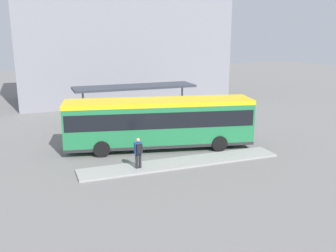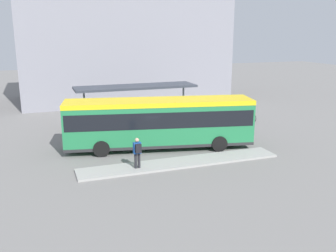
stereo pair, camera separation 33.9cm
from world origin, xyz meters
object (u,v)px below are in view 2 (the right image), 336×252
object	(u,v)px
city_bus	(159,120)
bicycle_yellow	(242,114)
pedestrian_waiting	(137,151)
potted_planter_far_side	(152,121)
bicycle_orange	(251,117)
potted_planter_near_shelter	(192,118)
bicycle_white	(247,115)

from	to	relation	value
city_bus	bicycle_yellow	world-z (taller)	city_bus
pedestrian_waiting	bicycle_yellow	size ratio (longest dim) A/B	1.09
pedestrian_waiting	potted_planter_far_side	world-z (taller)	pedestrian_waiting
bicycle_yellow	bicycle_orange	bearing A→B (deg)	-7.37
bicycle_yellow	pedestrian_waiting	bearing A→B (deg)	-60.99
pedestrian_waiting	potted_planter_near_shelter	distance (m)	10.69
bicycle_orange	bicycle_white	world-z (taller)	bicycle_white
bicycle_yellow	potted_planter_near_shelter	world-z (taller)	potted_planter_near_shelter
city_bus	bicycle_yellow	distance (m)	12.00
bicycle_yellow	city_bus	bearing A→B (deg)	-66.93
pedestrian_waiting	bicycle_white	xyz separation A→B (m)	(12.65, 9.12, -0.75)
pedestrian_waiting	bicycle_orange	size ratio (longest dim) A/B	1.10
city_bus	pedestrian_waiting	world-z (taller)	city_bus
city_bus	pedestrian_waiting	size ratio (longest dim) A/B	7.11
bicycle_white	potted_planter_near_shelter	world-z (taller)	potted_planter_near_shelter
pedestrian_waiting	bicycle_yellow	bearing A→B (deg)	-54.45
pedestrian_waiting	potted_planter_near_shelter	xyz separation A→B (m)	(6.87, 8.19, -0.37)
bicycle_orange	bicycle_white	xyz separation A→B (m)	(0.06, 0.69, 0.04)
pedestrian_waiting	bicycle_yellow	distance (m)	15.95
bicycle_yellow	potted_planter_far_side	world-z (taller)	potted_planter_far_side
pedestrian_waiting	bicycle_yellow	xyz separation A→B (m)	(12.55, 9.81, -0.78)
bicycle_white	potted_planter_near_shelter	xyz separation A→B (m)	(-5.79, -0.93, 0.38)
bicycle_yellow	potted_planter_far_side	distance (m)	9.30
city_bus	potted_planter_near_shelter	world-z (taller)	city_bus
city_bus	potted_planter_far_side	xyz separation A→B (m)	(0.95, 4.62, -1.20)
bicycle_orange	bicycle_yellow	distance (m)	1.38
bicycle_yellow	potted_planter_far_side	bearing A→B (deg)	-88.48
bicycle_white	bicycle_yellow	world-z (taller)	bicycle_white
potted_planter_far_side	potted_planter_near_shelter	bearing A→B (deg)	1.22
bicycle_yellow	potted_planter_near_shelter	distance (m)	5.93
city_bus	bicycle_orange	bearing A→B (deg)	37.48
potted_planter_near_shelter	bicycle_white	bearing A→B (deg)	9.16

